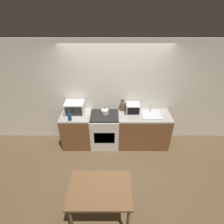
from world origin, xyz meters
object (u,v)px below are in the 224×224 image
(stove_range, at_px, (105,130))
(microwave, at_px, (75,108))
(kettle, at_px, (105,111))
(bottle, at_px, (69,117))
(dining_table, at_px, (100,192))
(toaster_oven, at_px, (132,108))

(stove_range, bearing_deg, microwave, 171.80)
(kettle, relative_size, bottle, 0.80)
(stove_range, height_order, kettle, kettle)
(kettle, bearing_deg, dining_table, -90.49)
(bottle, xyz_separation_m, dining_table, (0.78, -1.67, -0.34))
(microwave, bearing_deg, kettle, -3.37)
(stove_range, distance_m, kettle, 0.54)
(kettle, xyz_separation_m, microwave, (-0.73, 0.04, 0.06))
(bottle, bearing_deg, kettle, 18.98)
(kettle, relative_size, microwave, 0.43)
(microwave, relative_size, bottle, 1.87)
(bottle, bearing_deg, dining_table, -64.85)
(stove_range, xyz_separation_m, microwave, (-0.72, 0.10, 0.60))
(kettle, xyz_separation_m, dining_table, (-0.02, -1.94, -0.33))
(stove_range, relative_size, bottle, 3.67)
(stove_range, relative_size, toaster_oven, 2.75)
(dining_table, bearing_deg, stove_range, 89.87)
(stove_range, bearing_deg, kettle, 78.62)
(kettle, height_order, toaster_oven, toaster_oven)
(microwave, distance_m, bottle, 0.33)
(bottle, bearing_deg, stove_range, 15.22)
(bottle, relative_size, toaster_oven, 0.75)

